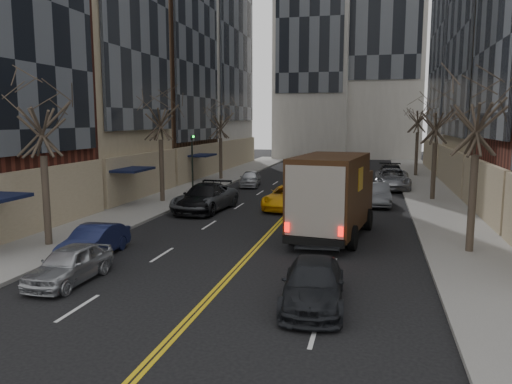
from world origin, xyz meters
TOP-DOWN VIEW (x-y plane):
  - ground at (0.00, 0.00)m, footprint 160.00×160.00m
  - sidewalk_left at (-9.00, 27.00)m, footprint 4.00×66.00m
  - sidewalk_right at (9.00, 27.00)m, footprint 4.00×66.00m
  - streetwall_left at (-16.30, 30.90)m, footprint 14.00×49.50m
  - tree_lf_near at (-8.80, 8.00)m, footprint 3.20×3.20m
  - tree_lf_mid at (-8.80, 20.00)m, footprint 3.20×3.20m
  - tree_lf_far at (-8.80, 33.00)m, footprint 3.20×3.20m
  - tree_rt_near at (8.80, 11.00)m, footprint 3.20×3.20m
  - tree_rt_mid at (8.80, 25.00)m, footprint 3.20×3.20m
  - tree_rt_far at (8.80, 40.00)m, footprint 3.20×3.20m
  - traffic_signal at (-7.39, 22.00)m, footprint 0.29×0.26m
  - ups_truck at (3.04, 12.65)m, footprint 3.65×7.43m
  - observer_sedan at (3.22, 3.89)m, footprint 2.11×4.57m
  - taxi at (-0.30, 19.79)m, footprint 2.77×5.31m
  - pedestrian at (0.59, 16.34)m, footprint 0.49×0.71m
  - parked_lf_a at (-5.10, 4.03)m, footprint 1.56×3.78m
  - parked_lf_b at (-6.05, 7.12)m, footprint 1.46×3.91m
  - parked_lf_c at (-5.10, 17.91)m, footprint 3.15×5.78m
  - parked_lf_d at (-5.10, 17.88)m, footprint 2.34×5.64m
  - parked_lf_e at (-5.10, 29.29)m, footprint 2.01×4.02m
  - parked_rt_a at (5.10, 22.37)m, footprint 1.85×4.44m
  - parked_rt_b at (6.30, 30.50)m, footprint 2.70×5.86m
  - parked_rt_c at (6.30, 34.37)m, footprint 2.32×5.57m

SIDE VIEW (x-z plane):
  - ground at x=0.00m, z-range 0.00..0.00m
  - sidewalk_left at x=-9.00m, z-range 0.00..0.15m
  - sidewalk_right at x=9.00m, z-range 0.00..0.15m
  - parked_lf_b at x=-6.05m, z-range 0.00..1.28m
  - parked_lf_a at x=-5.10m, z-range 0.00..1.28m
  - observer_sedan at x=3.22m, z-range 0.00..1.29m
  - parked_lf_e at x=-5.10m, z-range 0.00..1.32m
  - taxi at x=-0.30m, z-range 0.00..1.43m
  - parked_rt_a at x=5.10m, z-range 0.00..1.43m
  - parked_lf_c at x=-5.10m, z-range 0.00..1.54m
  - parked_rt_c at x=6.30m, z-range 0.00..1.61m
  - parked_rt_b at x=6.30m, z-range 0.00..1.63m
  - parked_lf_d at x=-5.10m, z-range 0.00..1.63m
  - pedestrian at x=0.59m, z-range 0.00..1.86m
  - ups_truck at x=3.04m, z-range 0.02..3.93m
  - traffic_signal at x=-7.39m, z-range 0.47..5.17m
  - tree_lf_far at x=-8.80m, z-range 1.97..10.08m
  - tree_rt_mid at x=8.80m, z-range 2.01..10.33m
  - tree_lf_near at x=-8.80m, z-range 2.03..10.45m
  - tree_rt_near at x=8.80m, z-range 2.10..10.81m
  - tree_lf_mid at x=-8.80m, z-range 2.14..11.05m
  - tree_rt_far at x=8.80m, z-range 2.19..11.29m
  - streetwall_left at x=-16.30m, z-range -2.44..33.56m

